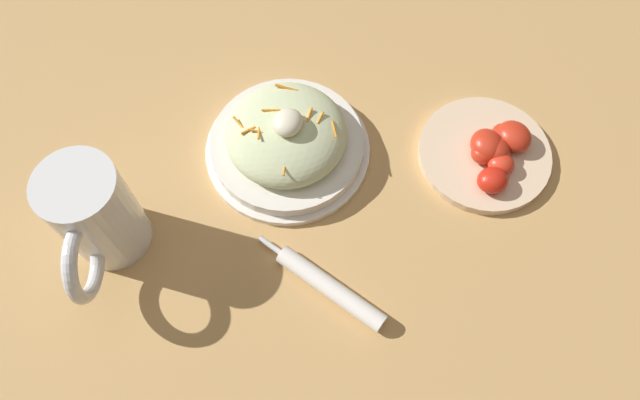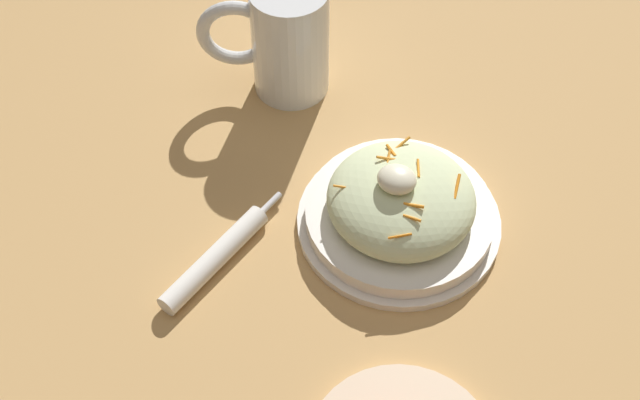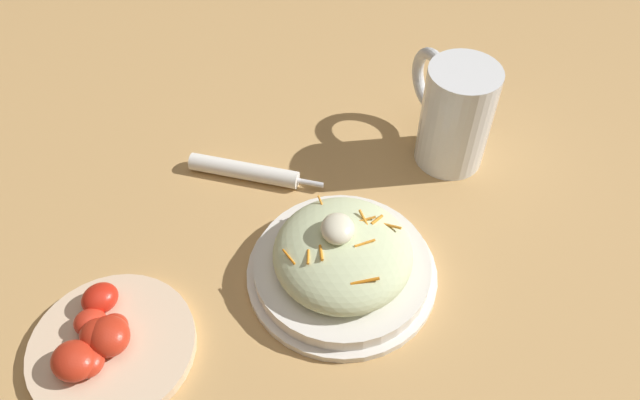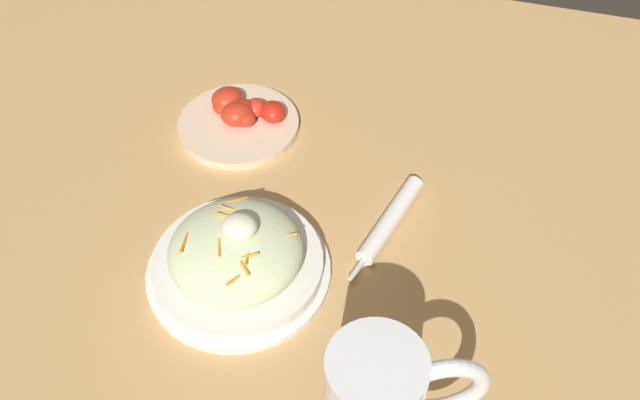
# 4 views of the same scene
# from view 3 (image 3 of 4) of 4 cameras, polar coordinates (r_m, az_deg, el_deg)

# --- Properties ---
(ground_plane) EXTENTS (1.43, 1.43, 0.00)m
(ground_plane) POSITION_cam_3_polar(r_m,az_deg,el_deg) (0.78, 0.23, -4.11)
(ground_plane) COLOR tan
(salad_plate) EXTENTS (0.23, 0.23, 0.10)m
(salad_plate) POSITION_cam_3_polar(r_m,az_deg,el_deg) (0.73, 2.22, -5.60)
(salad_plate) COLOR white
(salad_plate) RESTS_ON ground_plane
(beer_mug) EXTENTS (0.16, 0.10, 0.15)m
(beer_mug) POSITION_cam_3_polar(r_m,az_deg,el_deg) (0.86, 12.40, 7.42)
(beer_mug) COLOR white
(beer_mug) RESTS_ON ground_plane
(napkin_roll) EXTENTS (0.06, 0.19, 0.02)m
(napkin_roll) POSITION_cam_3_polar(r_m,az_deg,el_deg) (0.85, -6.84, 2.70)
(napkin_roll) COLOR white
(napkin_roll) RESTS_ON ground_plane
(tomato_plate) EXTENTS (0.18, 0.18, 0.05)m
(tomato_plate) POSITION_cam_3_polar(r_m,az_deg,el_deg) (0.73, -19.14, -12.34)
(tomato_plate) COLOR beige
(tomato_plate) RESTS_ON ground_plane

